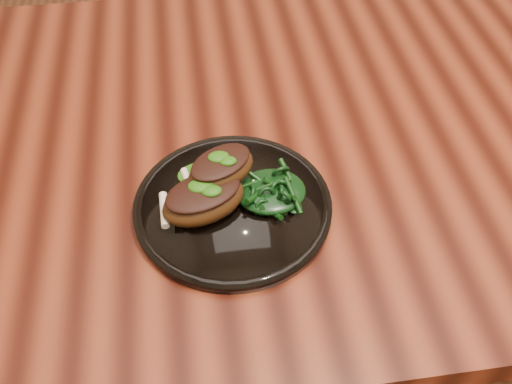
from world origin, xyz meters
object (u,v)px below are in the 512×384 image
desk (417,152)px  plate (233,206)px  lamb_chop_front (203,199)px  greens_heap (271,188)px

desk → plate: size_ratio=6.37×
lamb_chop_front → greens_heap: lamb_chop_front is taller
plate → greens_heap: bearing=5.2°
desk → greens_heap: size_ratio=17.92×
plate → greens_heap: size_ratio=2.81×
plate → lamb_chop_front: (-0.04, -0.01, 0.03)m
desk → plate: bearing=-154.3°
greens_heap → plate: bearing=-174.8°
plate → lamb_chop_front: lamb_chop_front is taller
desk → lamb_chop_front: bearing=-155.5°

